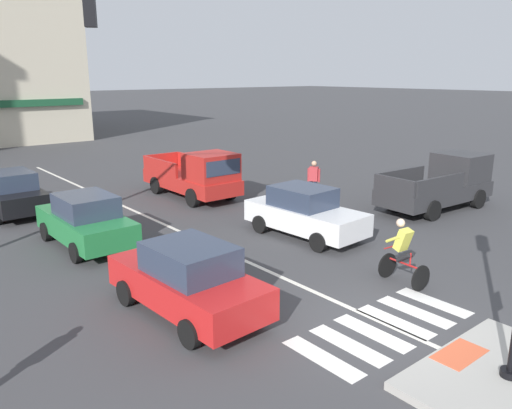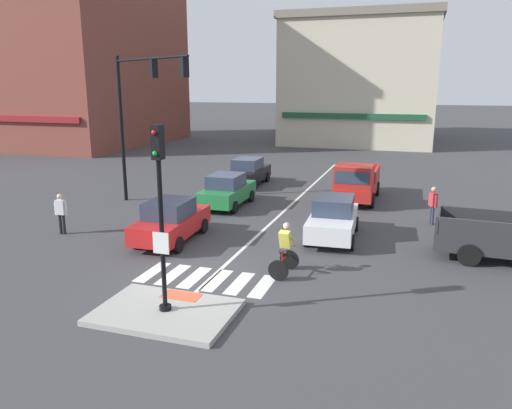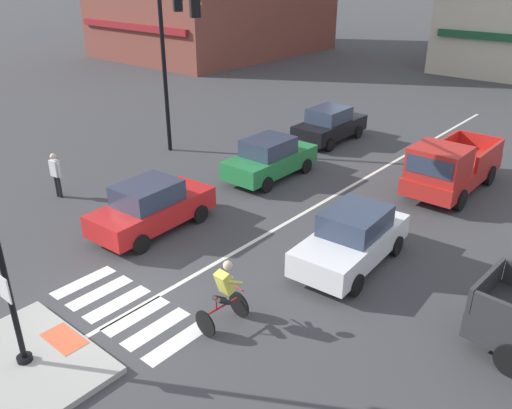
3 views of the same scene
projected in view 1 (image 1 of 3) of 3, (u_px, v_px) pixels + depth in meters
The scene contains 18 objects.
ground_plane at pixel (379, 325), 10.75m from camera, with size 300.00×300.00×0.00m, color #3D3D3F.
traffic_island at pixel (509, 380), 8.69m from camera, with size 3.59×2.53×0.15m, color #A3A099.
tactile_pad_front at pixel (460, 354), 9.35m from camera, with size 1.10×0.60×0.01m, color #DB5B38.
crosswalk_stripe_a at pixel (323, 358), 9.49m from camera, with size 0.44×1.80×0.01m, color silver.
crosswalk_stripe_b at pixel (349, 345), 9.96m from camera, with size 0.44×1.80×0.01m, color silver.
crosswalk_stripe_c at pixel (373, 333), 10.42m from camera, with size 0.44×1.80×0.01m, color silver.
crosswalk_stripe_d at pixel (395, 322), 10.88m from camera, with size 0.44×1.80×0.01m, color silver.
crosswalk_stripe_e at pixel (415, 311), 11.34m from camera, with size 0.44×1.80×0.01m, color silver.
crosswalk_stripe_f at pixel (434, 302), 11.81m from camera, with size 0.44×1.80×0.01m, color silver.
lane_centre_line at pixel (157, 221), 18.31m from camera, with size 0.14×28.00×0.01m, color silver.
car_black_westbound_distant at pixel (11, 193), 19.11m from camera, with size 1.88×4.12×1.64m.
car_green_westbound_far at pixel (86, 220), 15.51m from camera, with size 1.87×4.11×1.64m.
car_white_eastbound_mid at pixel (305, 212), 16.43m from camera, with size 2.03×4.19×1.64m.
car_red_westbound_near at pixel (188, 279), 11.08m from camera, with size 2.00×4.18×1.64m.
pickup_truck_red_eastbound_far at pixel (196, 176), 21.39m from camera, with size 2.07×5.10×2.08m.
pickup_truck_charcoal_cross_right at pixel (443, 184), 19.91m from camera, with size 5.20×2.27×2.08m.
cyclist at pixel (403, 251), 12.68m from camera, with size 0.75×1.14×1.68m.
pedestrian_waiting_far_side at pixel (314, 177), 21.13m from camera, with size 0.37×0.49×1.67m.
Camera 1 is at (-8.22, -5.87, 5.19)m, focal length 35.41 mm.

